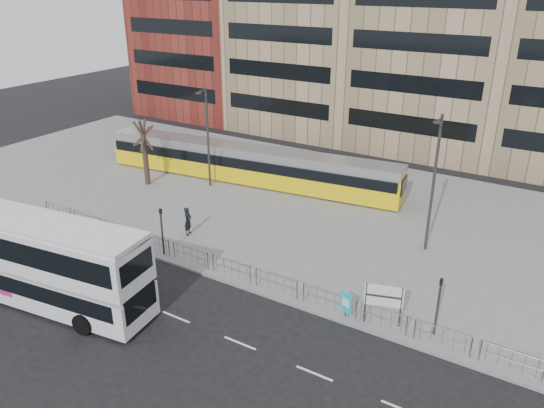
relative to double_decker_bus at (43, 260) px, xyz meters
The scene contains 16 objects.
ground 8.34m from the double_decker_bus, 54.60° to the left, with size 120.00×120.00×0.00m, color black.
plaza 19.19m from the double_decker_bus, 76.04° to the left, with size 64.00×24.00×0.15m, color slate.
kerb 8.36m from the double_decker_bus, 54.81° to the left, with size 64.00×0.25×0.17m, color gray.
building_row 42.46m from the double_decker_bus, 81.43° to the left, with size 70.40×18.40×31.20m.
pedestrian_barrier 9.72m from the double_decker_bus, 46.56° to the left, with size 32.07×0.07×1.10m.
road_markings 6.64m from the double_decker_bus, 23.74° to the left, with size 62.00×0.12×0.01m, color white.
double_decker_bus is the anchor object (origin of this frame).
tram 20.23m from the double_decker_bus, 92.48° to the left, with size 25.86×5.46×3.04m.
station_sign 17.45m from the double_decker_bus, 24.62° to the left, with size 1.84×0.66×2.19m.
ad_panel 15.73m from the double_decker_bus, 26.06° to the left, with size 0.72×0.31×1.40m.
pedestrian 10.13m from the double_decker_bus, 82.95° to the left, with size 0.71×0.46×1.93m, color black.
traffic_light_west 7.19m from the double_decker_bus, 76.02° to the left, with size 0.22×0.25×3.10m.
traffic_light_east 19.92m from the double_decker_bus, 23.15° to the left, with size 0.17×0.21×3.10m.
lamp_post_west 18.12m from the double_decker_bus, 99.72° to the left, with size 0.45×1.04×8.05m.
lamp_post_east 22.38m from the double_decker_bus, 46.33° to the left, with size 0.45×1.04×8.70m.
bare_tree 17.45m from the double_decker_bus, 116.51° to the left, with size 4.53×4.53×7.72m.
Camera 1 is at (18.05, -20.68, 16.18)m, focal length 35.00 mm.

